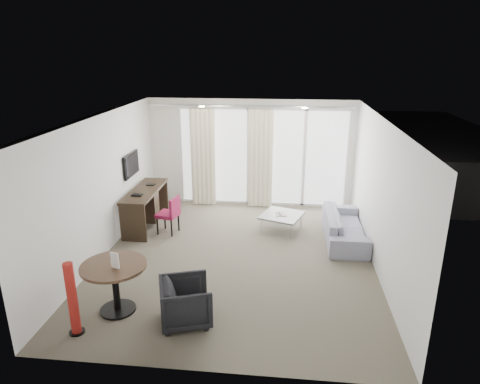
# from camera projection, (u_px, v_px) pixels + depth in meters

# --- Properties ---
(floor) EXTENTS (5.00, 6.00, 0.00)m
(floor) POSITION_uv_depth(u_px,v_px,m) (237.00, 258.00, 8.02)
(floor) COLOR brown
(floor) RESTS_ON ground
(ceiling) EXTENTS (5.00, 6.00, 0.00)m
(ceiling) POSITION_uv_depth(u_px,v_px,m) (236.00, 119.00, 7.19)
(ceiling) COLOR white
(ceiling) RESTS_ON ground
(wall_left) EXTENTS (0.00, 6.00, 2.60)m
(wall_left) POSITION_uv_depth(u_px,v_px,m) (102.00, 187.00, 7.86)
(wall_left) COLOR silver
(wall_left) RESTS_ON ground
(wall_right) EXTENTS (0.00, 6.00, 2.60)m
(wall_right) POSITION_uv_depth(u_px,v_px,m) (380.00, 197.00, 7.35)
(wall_right) COLOR silver
(wall_right) RESTS_ON ground
(wall_front) EXTENTS (5.00, 0.00, 2.60)m
(wall_front) POSITION_uv_depth(u_px,v_px,m) (205.00, 278.00, 4.78)
(wall_front) COLOR silver
(wall_front) RESTS_ON ground
(window_panel) EXTENTS (4.00, 0.02, 2.38)m
(window_panel) POSITION_uv_depth(u_px,v_px,m) (263.00, 157.00, 10.42)
(window_panel) COLOR white
(window_panel) RESTS_ON ground
(window_frame) EXTENTS (4.10, 0.06, 2.44)m
(window_frame) POSITION_uv_depth(u_px,v_px,m) (263.00, 158.00, 10.41)
(window_frame) COLOR white
(window_frame) RESTS_ON ground
(curtain_left) EXTENTS (0.60, 0.20, 2.38)m
(curtain_left) POSITION_uv_depth(u_px,v_px,m) (203.00, 157.00, 10.41)
(curtain_left) COLOR beige
(curtain_left) RESTS_ON ground
(curtain_right) EXTENTS (0.60, 0.20, 2.38)m
(curtain_right) POSITION_uv_depth(u_px,v_px,m) (260.00, 159.00, 10.27)
(curtain_right) COLOR beige
(curtain_right) RESTS_ON ground
(curtain_track) EXTENTS (4.80, 0.04, 0.04)m
(curtain_track) POSITION_uv_depth(u_px,v_px,m) (250.00, 106.00, 9.89)
(curtain_track) COLOR #B2B2B7
(curtain_track) RESTS_ON ceiling
(downlight_a) EXTENTS (0.12, 0.12, 0.02)m
(downlight_a) POSITION_uv_depth(u_px,v_px,m) (202.00, 107.00, 8.79)
(downlight_a) COLOR #FFE0B2
(downlight_a) RESTS_ON ceiling
(downlight_b) EXTENTS (0.12, 0.12, 0.02)m
(downlight_b) POSITION_uv_depth(u_px,v_px,m) (305.00, 108.00, 8.58)
(downlight_b) COLOR #FFE0B2
(downlight_b) RESTS_ON ceiling
(desk) EXTENTS (0.55, 1.77, 0.83)m
(desk) POSITION_uv_depth(u_px,v_px,m) (146.00, 208.00, 9.35)
(desk) COLOR black
(desk) RESTS_ON floor
(tv) EXTENTS (0.05, 0.80, 0.50)m
(tv) POSITION_uv_depth(u_px,v_px,m) (131.00, 165.00, 9.21)
(tv) COLOR black
(tv) RESTS_ON wall_left
(desk_chair) EXTENTS (0.51, 0.49, 0.80)m
(desk_chair) POSITION_uv_depth(u_px,v_px,m) (168.00, 215.00, 8.99)
(desk_chair) COLOR maroon
(desk_chair) RESTS_ON floor
(round_table) EXTENTS (1.21, 1.21, 0.76)m
(round_table) POSITION_uv_depth(u_px,v_px,m) (116.00, 288.00, 6.30)
(round_table) COLOR #432D1E
(round_table) RESTS_ON floor
(menu_card) EXTENTS (0.13, 0.06, 0.24)m
(menu_card) POSITION_uv_depth(u_px,v_px,m) (116.00, 271.00, 6.10)
(menu_card) COLOR white
(menu_card) RESTS_ON round_table
(red_lamp) EXTENTS (0.27, 0.27, 1.07)m
(red_lamp) POSITION_uv_depth(u_px,v_px,m) (72.00, 299.00, 5.75)
(red_lamp) COLOR maroon
(red_lamp) RESTS_ON floor
(tub_armchair) EXTENTS (0.89, 0.88, 0.65)m
(tub_armchair) POSITION_uv_depth(u_px,v_px,m) (186.00, 302.00, 6.05)
(tub_armchair) COLOR black
(tub_armchair) RESTS_ON floor
(coffee_table) EXTENTS (1.03, 1.03, 0.36)m
(coffee_table) POSITION_uv_depth(u_px,v_px,m) (281.00, 222.00, 9.18)
(coffee_table) COLOR gray
(coffee_table) RESTS_ON floor
(remote) EXTENTS (0.09, 0.16, 0.02)m
(remote) POSITION_uv_depth(u_px,v_px,m) (279.00, 215.00, 9.12)
(remote) COLOR black
(remote) RESTS_ON coffee_table
(magazine) EXTENTS (0.26, 0.32, 0.02)m
(magazine) POSITION_uv_depth(u_px,v_px,m) (281.00, 214.00, 9.15)
(magazine) COLOR gray
(magazine) RESTS_ON coffee_table
(sofa) EXTENTS (0.77, 1.96, 0.57)m
(sofa) POSITION_uv_depth(u_px,v_px,m) (344.00, 226.00, 8.72)
(sofa) COLOR gray
(sofa) RESTS_ON floor
(terrace_slab) EXTENTS (5.60, 3.00, 0.12)m
(terrace_slab) POSITION_uv_depth(u_px,v_px,m) (265.00, 187.00, 12.25)
(terrace_slab) COLOR #4D4D50
(terrace_slab) RESTS_ON ground
(rattan_chair_a) EXTENTS (0.66, 0.66, 0.87)m
(rattan_chair_a) POSITION_uv_depth(u_px,v_px,m) (298.00, 172.00, 12.00)
(rattan_chair_a) COLOR #493220
(rattan_chair_a) RESTS_ON terrace_slab
(rattan_chair_b) EXTENTS (0.70, 0.70, 0.88)m
(rattan_chair_b) POSITION_uv_depth(u_px,v_px,m) (319.00, 172.00, 11.98)
(rattan_chair_b) COLOR #493220
(rattan_chair_b) RESTS_ON terrace_slab
(rattan_table) EXTENTS (0.50, 0.50, 0.45)m
(rattan_table) POSITION_uv_depth(u_px,v_px,m) (318.00, 183.00, 11.73)
(rattan_table) COLOR #493220
(rattan_table) RESTS_ON terrace_slab
(balustrade) EXTENTS (5.50, 0.06, 1.05)m
(balustrade) POSITION_uv_depth(u_px,v_px,m) (268.00, 156.00, 13.44)
(balustrade) COLOR #B2B2B7
(balustrade) RESTS_ON terrace_slab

